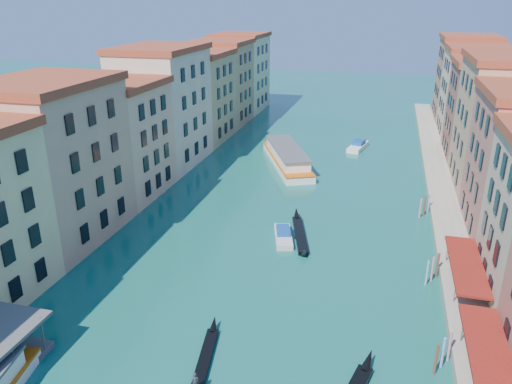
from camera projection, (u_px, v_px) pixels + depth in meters
left_bank_palazzos at (147, 118)px, 83.54m from camera, size 12.80×128.40×21.00m
right_bank_palazzos at (510, 141)px, 70.39m from camera, size 12.80×128.40×21.00m
quay at (442, 196)px, 75.68m from camera, size 4.00×140.00×1.00m
restaurant_awnings at (493, 369)px, 36.94m from camera, size 3.20×44.55×3.12m
mooring_poles_right at (440, 334)px, 43.51m from camera, size 1.44×54.24×3.20m
vaporetto_far at (287, 157)px, 91.04m from camera, size 13.44×21.98×3.25m
gondola_fore at (204, 360)px, 41.75m from camera, size 2.59×10.85×2.17m
gondola_far at (300, 233)px, 64.15m from camera, size 4.49×13.22×1.90m
motorboat_mid at (283, 235)px, 63.24m from camera, size 3.68×6.72×1.33m
motorboat_far at (358, 146)px, 100.89m from camera, size 3.98×8.03×1.59m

